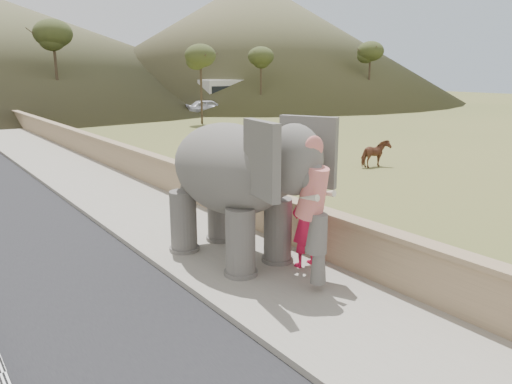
# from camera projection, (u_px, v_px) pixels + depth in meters

# --- Properties ---
(ground) EXTENTS (160.00, 160.00, 0.00)m
(ground) POSITION_uv_depth(u_px,v_px,m) (301.00, 301.00, 9.13)
(ground) COLOR olive
(ground) RESTS_ON ground
(walkway) EXTENTS (3.00, 120.00, 0.15)m
(walkway) POSITION_uv_depth(u_px,v_px,m) (108.00, 191.00, 16.98)
(walkway) COLOR #9E9687
(walkway) RESTS_ON ground
(parapet) EXTENTS (0.30, 120.00, 1.10)m
(parapet) POSITION_uv_depth(u_px,v_px,m) (153.00, 172.00, 17.80)
(parapet) COLOR tan
(parapet) RESTS_ON ground
(cow) EXTENTS (1.39, 0.65, 1.16)m
(cow) POSITION_uv_depth(u_px,v_px,m) (375.00, 154.00, 21.43)
(cow) COLOR brown
(cow) RESTS_ON ground
(distant_car) EXTENTS (4.51, 2.65, 1.44)m
(distant_car) POSITION_uv_depth(u_px,v_px,m) (209.00, 107.00, 45.36)
(distant_car) COLOR silver
(distant_car) RESTS_ON ground
(bus_white) EXTENTS (11.12, 3.09, 3.10)m
(bus_white) POSITION_uv_depth(u_px,v_px,m) (252.00, 95.00, 50.25)
(bus_white) COLOR silver
(bus_white) RESTS_ON ground
(bus_orange) EXTENTS (11.18, 3.48, 3.10)m
(bus_orange) POSITION_uv_depth(u_px,v_px,m) (323.00, 93.00, 53.70)
(bus_orange) COLOR orange
(bus_orange) RESTS_ON ground
(hill_right) EXTENTS (56.00, 56.00, 16.00)m
(hill_right) POSITION_uv_depth(u_px,v_px,m) (253.00, 40.00, 68.58)
(hill_right) COLOR brown
(hill_right) RESTS_ON ground
(elephant_and_man) EXTENTS (2.68, 4.47, 3.06)m
(elephant_and_man) POSITION_uv_depth(u_px,v_px,m) (230.00, 188.00, 10.60)
(elephant_and_man) COLOR slate
(elephant_and_man) RESTS_ON ground
(trees) EXTENTS (47.98, 43.93, 8.43)m
(trees) POSITION_uv_depth(u_px,v_px,m) (82.00, 77.00, 37.33)
(trees) COLOR #473828
(trees) RESTS_ON ground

